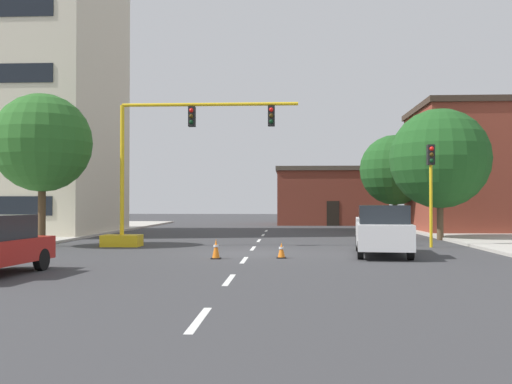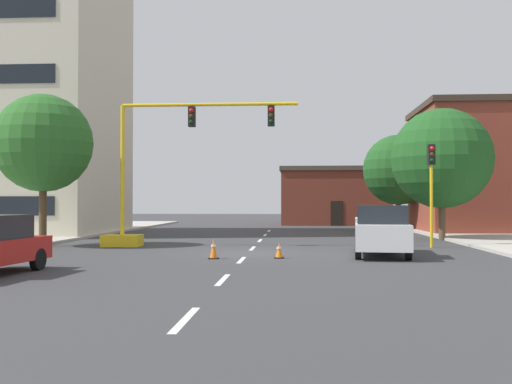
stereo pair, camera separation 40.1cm
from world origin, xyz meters
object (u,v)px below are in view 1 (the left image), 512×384
Objects in this scene: traffic_light_pole_right at (431,172)px; tree_right_mid at (440,159)px; traffic_cone_roadside_b at (216,249)px; tree_left_near at (42,143)px; traffic_signal_gantry at (147,199)px; pickup_truck_white at (382,231)px; tree_right_far at (395,170)px; traffic_cone_roadside_a at (281,250)px.

tree_right_mid reaches higher than traffic_light_pole_right.
traffic_light_pole_right is 0.66× the size of tree_right_mid.
traffic_light_pole_right is 6.39× the size of traffic_cone_roadside_b.
tree_right_mid is 21.02m from tree_left_near.
pickup_truck_white is at bearing -21.83° from traffic_signal_gantry.
traffic_signal_gantry is 1.27× the size of tree_right_mid.
traffic_cone_roadside_a is (-8.25, -22.69, -4.22)m from tree_right_far.
tree_right_mid is at bearing 46.17° from traffic_cone_roadside_b.
traffic_light_pole_right is 18.47m from tree_left_near.
tree_left_near is at bearing -177.74° from traffic_signal_gantry.
tree_right_mid reaches higher than tree_left_near.
tree_right_mid is at bearing 71.93° from traffic_light_pole_right.
traffic_signal_gantry is at bearing -130.68° from tree_right_far.
tree_right_far is 9.52× the size of traffic_cone_roadside_b.
tree_left_near is (-5.02, -0.20, 2.68)m from traffic_signal_gantry.
tree_right_far is at bearing 70.01° from traffic_cone_roadside_a.
tree_left_near is 1.31× the size of pickup_truck_white.
tree_right_far is at bearing 85.51° from traffic_light_pole_right.
traffic_cone_roadside_a is at bearing 9.46° from traffic_cone_roadside_b.
tree_right_far is at bearing 49.32° from traffic_signal_gantry.
traffic_signal_gantry is 11.34m from pickup_truck_white.
tree_right_mid is at bearing -87.79° from tree_right_far.
traffic_cone_roadside_b is at bearing -170.54° from traffic_cone_roadside_a.
tree_left_near is 9.72× the size of traffic_cone_roadside_b.
tree_right_mid is 1.02× the size of tree_right_far.
tree_right_far is 0.98× the size of tree_left_near.
traffic_signal_gantry is 16.34m from tree_right_mid.
traffic_signal_gantry is 8.76m from traffic_cone_roadside_a.
traffic_light_pole_right is 5.81m from tree_right_mid.
tree_left_near reaches higher than pickup_truck_white.
pickup_truck_white is at bearing -14.46° from tree_left_near.
tree_right_far is (1.33, 16.94, 0.99)m from traffic_light_pole_right.
pickup_truck_white is (10.46, -4.19, -1.28)m from traffic_signal_gantry.
tree_right_mid is 1.32× the size of pickup_truck_white.
tree_right_mid reaches higher than tree_right_far.
tree_right_mid is (15.17, 5.63, 2.28)m from traffic_signal_gantry.
pickup_truck_white is 4.27m from traffic_cone_roadside_a.
tree_right_mid is 14.80m from traffic_cone_roadside_a.
traffic_light_pole_right is at bearing 33.34° from traffic_cone_roadside_b.
tree_left_near is (-18.42, -0.39, 1.41)m from traffic_light_pole_right.
tree_right_far is 24.51m from traffic_cone_roadside_a.
pickup_truck_white is 9.37× the size of traffic_cone_roadside_a.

